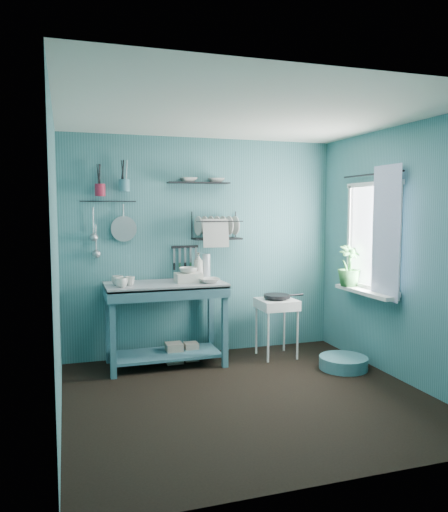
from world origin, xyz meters
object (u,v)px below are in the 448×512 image
object	(u,v)px
mug_mid	(130,281)
wash_tub	(188,278)
hotplate_stand	(276,328)
frying_pan	(277,296)
storage_tin_large	(174,353)
water_bottle	(206,266)
utensil_cup_magenta	(100,190)
utensil_cup_teal	(124,185)
mug_left	(121,283)
storage_tin_small	(191,351)
dish_rack	(217,226)
floor_basin	(343,363)
mug_right	(118,280)
soap_bottle	(198,266)
colander	(124,229)
potted_plant	(349,266)
work_counter	(166,324)

from	to	relation	value
mug_mid	wash_tub	world-z (taller)	wash_tub
hotplate_stand	frying_pan	bearing A→B (deg)	0.00
hotplate_stand	storage_tin_large	size ratio (longest dim) A/B	3.02
water_bottle	storage_tin_large	world-z (taller)	water_bottle
hotplate_stand	frying_pan	xyz separation A→B (m)	(0.00, 0.00, 0.37)
wash_tub	mug_mid	bearing A→B (deg)	-176.37
utensil_cup_magenta	utensil_cup_teal	bearing A→B (deg)	0.00
frying_pan	utensil_cup_teal	size ratio (longest dim) A/B	2.31
mug_mid	mug_left	bearing A→B (deg)	-135.00
water_bottle	storage_tin_small	distance (m)	0.98
dish_rack	storage_tin_small	size ratio (longest dim) A/B	2.75
mug_mid	utensil_cup_teal	world-z (taller)	utensil_cup_teal
floor_basin	utensil_cup_magenta	bearing A→B (deg)	157.66
mug_right	utensil_cup_teal	size ratio (longest dim) A/B	0.95
mug_right	soap_bottle	xyz separation A→B (m)	(0.92, 0.20, 0.10)
mug_right	hotplate_stand	size ratio (longest dim) A/B	0.18
water_bottle	colander	xyz separation A→B (m)	(-0.91, 0.09, 0.43)
frying_pan	storage_tin_large	size ratio (longest dim) A/B	1.36
mug_left	utensil_cup_magenta	size ratio (longest dim) A/B	0.95
hotplate_stand	mug_right	bearing A→B (deg)	-175.27
storage_tin_large	floor_basin	distance (m)	1.83
dish_rack	potted_plant	xyz separation A→B (m)	(1.35, -0.63, -0.44)
mug_mid	floor_basin	distance (m)	2.41
utensil_cup_teal	floor_basin	world-z (taller)	utensil_cup_teal
potted_plant	floor_basin	size ratio (longest dim) A/B	0.89
mug_left	storage_tin_small	size ratio (longest dim) A/B	0.61
frying_pan	storage_tin_large	bearing A→B (deg)	173.93
utensil_cup_teal	frying_pan	bearing A→B (deg)	-12.16
water_bottle	dish_rack	world-z (taller)	dish_rack
mug_right	dish_rack	distance (m)	1.30
soap_bottle	floor_basin	size ratio (longest dim) A/B	0.59
wash_tub	hotplate_stand	bearing A→B (deg)	-3.05
mug_left	floor_basin	size ratio (longest dim) A/B	0.24
wash_tub	potted_plant	distance (m)	1.79
mug_mid	hotplate_stand	xyz separation A→B (m)	(1.65, -0.01, -0.61)
utensil_cup_magenta	mug_mid	bearing A→B (deg)	-52.90
mug_mid	water_bottle	size ratio (longest dim) A/B	0.36
storage_tin_small	utensil_cup_magenta	bearing A→B (deg)	167.88
frying_pan	mug_left	bearing A→B (deg)	-177.20
mug_right	storage_tin_large	distance (m)	1.03
mug_right	soap_bottle	distance (m)	0.95
soap_bottle	colander	xyz separation A→B (m)	(-0.81, 0.11, 0.42)
work_counter	hotplate_stand	distance (m)	1.28
colander	storage_tin_small	world-z (taller)	colander
mug_left	floor_basin	xyz separation A→B (m)	(2.25, -0.55, -0.88)
work_counter	wash_tub	xyz separation A→B (m)	(0.25, -0.02, 0.50)
utensil_cup_teal	storage_tin_large	bearing A→B (deg)	-25.70
wash_tub	utensil_cup_teal	xyz separation A→B (m)	(-0.63, 0.30, 0.99)
utensil_cup_teal	mug_mid	bearing A→B (deg)	-89.84
utensil_cup_teal	potted_plant	size ratio (longest dim) A/B	0.29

